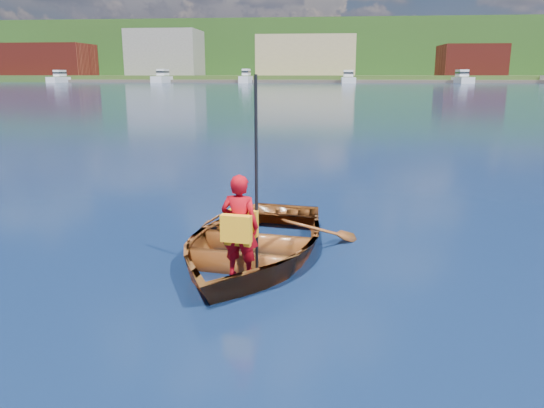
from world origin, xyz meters
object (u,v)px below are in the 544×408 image
at_px(dock, 338,81).
at_px(marina_yachts, 345,78).
at_px(rowboat, 252,242).
at_px(child_paddler, 240,226).

height_order(dock, marina_yachts, marina_yachts).
relative_size(rowboat, dock, 0.02).
height_order(child_paddler, marina_yachts, marina_yachts).
bearing_deg(marina_yachts, child_paddler, -92.24).
xyz_separation_m(dock, marina_yachts, (1.73, -4.67, 0.96)).
height_order(child_paddler, dock, child_paddler).
bearing_deg(child_paddler, dock, 88.49).
relative_size(rowboat, child_paddler, 1.75).
height_order(rowboat, dock, dock).
bearing_deg(dock, marina_yachts, -69.72).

